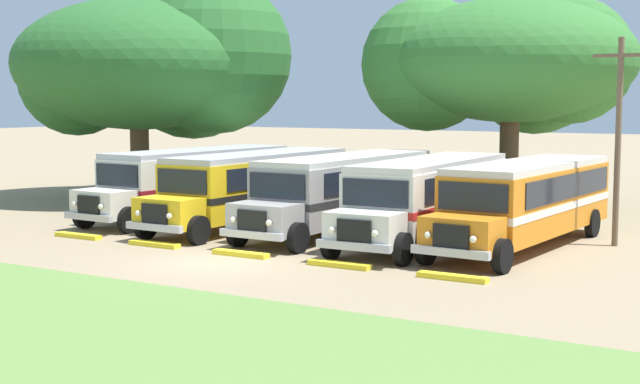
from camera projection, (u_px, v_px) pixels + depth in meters
ground_plane at (215, 263)px, 26.87m from camera, size 220.00×220.00×0.00m
parked_bus_slot_0 at (195, 179)px, 37.24m from camera, size 3.15×10.90×2.82m
parked_bus_slot_1 at (255, 185)px, 34.76m from camera, size 2.82×10.86×2.82m
parked_bus_slot_2 at (344, 189)px, 33.10m from camera, size 2.81×10.86×2.82m
parked_bus_slot_3 at (428, 195)px, 31.03m from camera, size 3.04×10.89×2.82m
parked_bus_slot_4 at (527, 199)px, 29.72m from camera, size 3.14×10.90×2.82m
curb_wheelstop_0 at (78, 236)px, 31.66m from camera, size 2.00×0.36×0.15m
curb_wheelstop_1 at (154, 244)px, 29.82m from camera, size 2.00×0.36×0.15m
curb_wheelstop_2 at (241, 254)px, 27.98m from camera, size 2.00×0.36×0.15m
curb_wheelstop_3 at (339, 265)px, 26.14m from camera, size 2.00×0.36×0.15m
curb_wheelstop_4 at (452, 277)px, 24.29m from camera, size 2.00×0.36×0.15m
broad_shade_tree at (510, 62)px, 40.87m from camera, size 12.23×12.23×10.00m
secondary_tree at (162, 63)px, 44.35m from camera, size 13.68×13.93×10.91m
utility_pole at (618, 135)px, 29.58m from camera, size 1.80×0.20×6.94m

